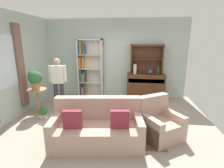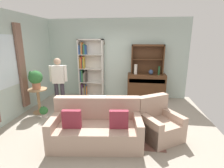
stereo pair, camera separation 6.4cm
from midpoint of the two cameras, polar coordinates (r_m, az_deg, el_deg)
name	(u,v)px [view 2 (the right image)]	position (r m, az deg, el deg)	size (l,w,h in m)	color
ground_plane	(107,121)	(4.65, -1.18, -12.12)	(5.40, 4.60, 0.02)	#9E9384
wall_back	(116,59)	(6.30, 1.75, 8.40)	(5.00, 0.09, 2.80)	#ADC1B7
wall_left	(11,66)	(5.19, -30.13, 5.10)	(0.16, 4.20, 2.80)	#ADC1B7
area_rug	(113,126)	(4.35, 0.87, -13.87)	(2.27, 1.75, 0.01)	brown
bookshelf	(89,68)	(6.35, -7.45, 5.16)	(0.90, 0.30, 2.10)	silver
sideboard	(146,85)	(6.18, 11.58, -0.45)	(1.30, 0.45, 0.92)	#4C2D19
sideboard_hutch	(148,55)	(6.11, 12.02, 9.38)	(1.10, 0.26, 1.00)	#4C2D19
vase_tall	(136,69)	(5.97, 8.16, 4.87)	(0.11, 0.11, 0.34)	beige
vase_round	(151,72)	(6.02, 13.10, 3.91)	(0.15, 0.15, 0.17)	#33476B
bottle_wine	(159,71)	(6.02, 15.62, 4.33)	(0.07, 0.07, 0.29)	#194223
couch_floral	(96,128)	(3.64, -4.67, -14.46)	(1.89, 1.06, 0.90)	tan
armchair_floral	(159,125)	(3.96, 15.68, -12.86)	(1.05, 1.06, 0.88)	tan
plant_stand	(39,98)	(5.37, -22.91, -4.34)	(0.52, 0.52, 0.72)	#A87F56
potted_plant_large	(35,78)	(5.23, -23.78, 1.72)	(0.38, 0.38, 0.52)	#AD6B4C
potted_plant_small	(44,111)	(5.08, -21.39, -8.39)	(0.23, 0.23, 0.31)	beige
person_reading	(59,80)	(5.35, -16.96, 1.28)	(0.53, 0.25, 1.56)	#38333D
coffee_table	(106,111)	(4.34, -1.46, -8.81)	(0.80, 0.50, 0.42)	#4C2D19
book_stack	(112,105)	(4.34, 0.41, -7.12)	(0.19, 0.16, 0.10)	#337247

